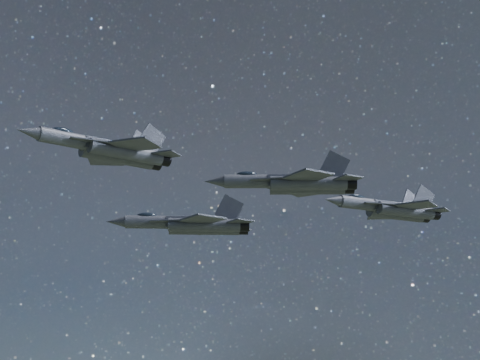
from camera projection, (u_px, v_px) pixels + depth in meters
name	position (u px, v px, depth m)	size (l,w,h in m)	color
jet_lead	(110.00, 150.00, 74.32)	(16.88, 11.45, 4.24)	#393D48
jet_left	(192.00, 224.00, 98.40)	(19.96, 13.36, 5.05)	#393D48
jet_right	(295.00, 183.00, 72.95)	(15.56, 10.28, 3.98)	#393D48
jet_slot	(392.00, 209.00, 85.42)	(16.11, 11.32, 4.07)	#393D48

